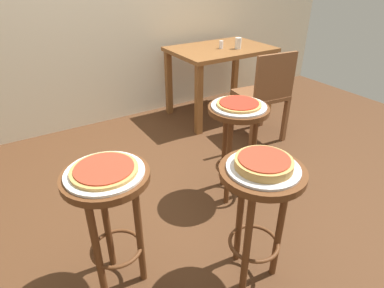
{
  "coord_description": "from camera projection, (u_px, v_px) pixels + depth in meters",
  "views": [
    {
      "loc": [
        -0.94,
        -1.63,
        1.51
      ],
      "look_at": [
        -0.09,
        -0.28,
        0.62
      ],
      "focal_mm": 30.69,
      "sensor_mm": 36.0,
      "label": 1
    }
  ],
  "objects": [
    {
      "name": "ground_plane",
      "position": [
        183.0,
        199.0,
        2.38
      ],
      "size": [
        6.0,
        6.0,
        0.0
      ],
      "primitive_type": "plane",
      "color": "#4C2D19"
    },
    {
      "name": "stool_foreground",
      "position": [
        259.0,
        200.0,
        1.57
      ],
      "size": [
        0.4,
        0.4,
        0.69
      ],
      "color": "#5B3319",
      "rests_on": "ground_plane"
    },
    {
      "name": "serving_plate_foreground",
      "position": [
        263.0,
        168.0,
        1.48
      ],
      "size": [
        0.34,
        0.34,
        0.01
      ],
      "primitive_type": "cylinder",
      "color": "silver",
      "rests_on": "stool_foreground"
    },
    {
      "name": "pizza_foreground",
      "position": [
        264.0,
        163.0,
        1.47
      ],
      "size": [
        0.26,
        0.26,
        0.05
      ],
      "color": "tan",
      "rests_on": "serving_plate_foreground"
    },
    {
      "name": "stool_middle",
      "position": [
        110.0,
        205.0,
        1.54
      ],
      "size": [
        0.4,
        0.4,
        0.69
      ],
      "color": "#5B3319",
      "rests_on": "ground_plane"
    },
    {
      "name": "serving_plate_middle",
      "position": [
        105.0,
        172.0,
        1.45
      ],
      "size": [
        0.36,
        0.36,
        0.01
      ],
      "primitive_type": "cylinder",
      "color": "white",
      "rests_on": "stool_middle"
    },
    {
      "name": "pizza_middle",
      "position": [
        104.0,
        169.0,
        1.44
      ],
      "size": [
        0.3,
        0.3,
        0.02
      ],
      "color": "tan",
      "rests_on": "serving_plate_middle"
    },
    {
      "name": "stool_leftside",
      "position": [
        237.0,
        131.0,
        2.2
      ],
      "size": [
        0.4,
        0.4,
        0.69
      ],
      "color": "#5B3319",
      "rests_on": "ground_plane"
    },
    {
      "name": "serving_plate_leftside",
      "position": [
        239.0,
        106.0,
        2.11
      ],
      "size": [
        0.36,
        0.36,
        0.01
      ],
      "primitive_type": "cylinder",
      "color": "silver",
      "rests_on": "stool_leftside"
    },
    {
      "name": "pizza_leftside",
      "position": [
        239.0,
        104.0,
        2.11
      ],
      "size": [
        0.29,
        0.29,
        0.02
      ],
      "color": "tan",
      "rests_on": "serving_plate_leftside"
    },
    {
      "name": "dining_table",
      "position": [
        220.0,
        59.0,
        3.43
      ],
      "size": [
        1.02,
        0.7,
        0.73
      ],
      "color": "brown",
      "rests_on": "ground_plane"
    },
    {
      "name": "cup_near_edge",
      "position": [
        238.0,
        43.0,
        3.3
      ],
      "size": [
        0.06,
        0.06,
        0.11
      ],
      "primitive_type": "cylinder",
      "color": "silver",
      "rests_on": "dining_table"
    },
    {
      "name": "condiment_shaker",
      "position": [
        221.0,
        45.0,
        3.32
      ],
      "size": [
        0.04,
        0.04,
        0.08
      ],
      "primitive_type": "cylinder",
      "color": "white",
      "rests_on": "dining_table"
    },
    {
      "name": "wooden_chair",
      "position": [
        265.0,
        93.0,
        2.97
      ],
      "size": [
        0.44,
        0.44,
        0.85
      ],
      "color": "brown",
      "rests_on": "ground_plane"
    }
  ]
}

